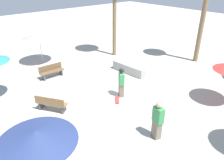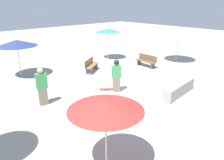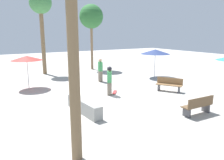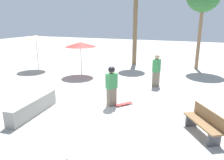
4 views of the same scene
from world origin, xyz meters
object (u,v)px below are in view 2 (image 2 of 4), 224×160
object	(u,v)px
concrete_ledge	(179,89)
bench_far	(91,65)
bench_near	(146,61)
shade_umbrella_red	(106,105)
shade_umbrella_grey	(179,35)
shade_umbrella_navy	(17,43)
shade_umbrella_teal	(108,30)
skateboard	(107,89)
bystander_watching	(42,86)
skater_main	(116,75)

from	to	relation	value
concrete_ledge	bench_far	xyz separation A→B (m)	(0.76, -6.12, 0.12)
bench_near	shade_umbrella_red	distance (m)	10.65
concrete_ledge	bench_far	distance (m)	6.17
shade_umbrella_grey	shade_umbrella_navy	bearing A→B (deg)	-24.32
bench_far	shade_umbrella_teal	distance (m)	3.93
skateboard	bench_near	xyz separation A→B (m)	(-5.00, -1.32, 0.37)
shade_umbrella_teal	shade_umbrella_grey	xyz separation A→B (m)	(-3.46, 4.14, -0.24)
concrete_ledge	bench_far	world-z (taller)	bench_far
shade_umbrella_grey	shade_umbrella_red	xyz separation A→B (m)	(11.82, 4.94, -0.07)
bench_far	shade_umbrella_navy	xyz separation A→B (m)	(3.83, -2.16, 1.68)
shade_umbrella_grey	bench_near	bearing A→B (deg)	-13.05
concrete_ledge	shade_umbrella_teal	xyz separation A→B (m)	(-2.27, -7.76, 2.00)
bench_far	bystander_watching	xyz separation A→B (m)	(4.66, 2.43, 0.45)
skateboard	bench_far	bearing A→B (deg)	-75.28
shade_umbrella_red	skateboard	bearing A→B (deg)	-132.34
skateboard	concrete_ledge	bearing A→B (deg)	165.04
bench_near	shade_umbrella_teal	distance (m)	3.99
skater_main	skateboard	xyz separation A→B (m)	(0.22, -0.48, -0.86)
bench_near	shade_umbrella_teal	world-z (taller)	shade_umbrella_teal
concrete_ledge	bench_far	size ratio (longest dim) A/B	1.63
bench_far	skateboard	bearing A→B (deg)	33.05
shade_umbrella_red	bystander_watching	size ratio (longest dim) A/B	1.22
shade_umbrella_teal	shade_umbrella_red	world-z (taller)	shade_umbrella_teal
skater_main	skateboard	world-z (taller)	skater_main
skateboard	concrete_ledge	xyz separation A→B (m)	(-2.17, 2.97, 0.25)
concrete_ledge	shade_umbrella_navy	xyz separation A→B (m)	(4.59, -8.28, 1.80)
bench_near	shade_umbrella_grey	distance (m)	3.40
concrete_ledge	bench_far	bearing A→B (deg)	-82.89
bench_far	shade_umbrella_teal	size ratio (longest dim) A/B	0.64
shade_umbrella_teal	bystander_watching	distance (m)	8.82
skater_main	bench_near	xyz separation A→B (m)	(-4.78, -1.81, -0.50)
bystander_watching	shade_umbrella_grey	bearing A→B (deg)	14.86
bench_near	shade_umbrella_grey	world-z (taller)	shade_umbrella_grey
skateboard	shade_umbrella_navy	xyz separation A→B (m)	(2.42, -5.31, 2.05)
shade_umbrella_navy	skateboard	bearing A→B (deg)	114.46
bench_far	shade_umbrella_navy	bearing A→B (deg)	-62.34
shade_umbrella_red	concrete_ledge	bearing A→B (deg)	-167.69
bench_near	bystander_watching	xyz separation A→B (m)	(8.25, 0.60, 0.45)
shade_umbrella_navy	shade_umbrella_red	size ratio (longest dim) A/B	1.10
bench_near	shade_umbrella_grey	size ratio (longest dim) A/B	0.65
shade_umbrella_navy	shade_umbrella_red	bearing A→B (deg)	81.15
skater_main	bench_near	bearing A→B (deg)	-127.53
bench_near	shade_umbrella_teal	xyz separation A→B (m)	(0.56, -3.47, 1.88)
bench_far	bystander_watching	bearing A→B (deg)	-5.31
skater_main	shade_umbrella_red	xyz separation A→B (m)	(4.13, 3.81, 1.08)
skater_main	bench_far	size ratio (longest dim) A/B	1.08
shade_umbrella_grey	shade_umbrella_red	bearing A→B (deg)	22.70
bench_far	shade_umbrella_teal	bearing A→B (deg)	175.60
skateboard	bystander_watching	size ratio (longest dim) A/B	0.43
shade_umbrella_red	bench_far	bearing A→B (deg)	-125.56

